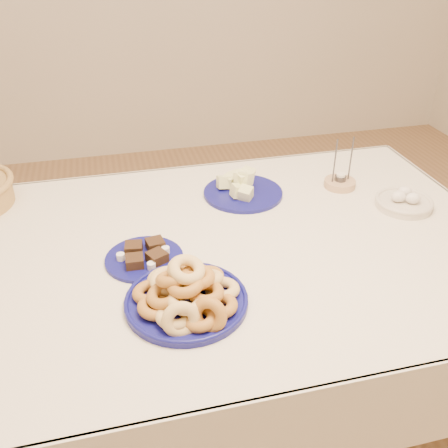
{
  "coord_description": "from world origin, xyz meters",
  "views": [
    {
      "loc": [
        -0.28,
        -1.17,
        1.56
      ],
      "look_at": [
        0.0,
        -0.05,
        0.85
      ],
      "focal_mm": 40.0,
      "sensor_mm": 36.0,
      "label": 1
    }
  ],
  "objects_px": {
    "melon_plate": "(241,188)",
    "candle_holder": "(340,182)",
    "dining_table": "(220,274)",
    "donut_platter": "(187,294)",
    "egg_bowl": "(404,202)",
    "brownie_plate": "(145,257)"
  },
  "relations": [
    {
      "from": "melon_plate",
      "to": "candle_holder",
      "type": "bearing_deg",
      "value": -4.72
    },
    {
      "from": "dining_table",
      "to": "donut_platter",
      "type": "bearing_deg",
      "value": -120.13
    },
    {
      "from": "candle_holder",
      "to": "egg_bowl",
      "type": "xyz_separation_m",
      "value": [
        0.14,
        -0.18,
        0.0
      ]
    },
    {
      "from": "melon_plate",
      "to": "brownie_plate",
      "type": "bearing_deg",
      "value": -139.55
    },
    {
      "from": "dining_table",
      "to": "brownie_plate",
      "type": "height_order",
      "value": "brownie_plate"
    },
    {
      "from": "donut_platter",
      "to": "melon_plate",
      "type": "distance_m",
      "value": 0.6
    },
    {
      "from": "dining_table",
      "to": "egg_bowl",
      "type": "distance_m",
      "value": 0.65
    },
    {
      "from": "donut_platter",
      "to": "egg_bowl",
      "type": "bearing_deg",
      "value": 21.97
    },
    {
      "from": "donut_platter",
      "to": "brownie_plate",
      "type": "distance_m",
      "value": 0.23
    },
    {
      "from": "donut_platter",
      "to": "egg_bowl",
      "type": "distance_m",
      "value": 0.84
    },
    {
      "from": "egg_bowl",
      "to": "brownie_plate",
      "type": "bearing_deg",
      "value": -173.52
    },
    {
      "from": "dining_table",
      "to": "candle_holder",
      "type": "height_order",
      "value": "candle_holder"
    },
    {
      "from": "brownie_plate",
      "to": "candle_holder",
      "type": "height_order",
      "value": "candle_holder"
    },
    {
      "from": "dining_table",
      "to": "candle_holder",
      "type": "distance_m",
      "value": 0.57
    },
    {
      "from": "brownie_plate",
      "to": "melon_plate",
      "type": "bearing_deg",
      "value": 40.45
    },
    {
      "from": "brownie_plate",
      "to": "egg_bowl",
      "type": "distance_m",
      "value": 0.86
    },
    {
      "from": "brownie_plate",
      "to": "egg_bowl",
      "type": "height_order",
      "value": "egg_bowl"
    },
    {
      "from": "donut_platter",
      "to": "brownie_plate",
      "type": "xyz_separation_m",
      "value": [
        -0.08,
        0.22,
        -0.02
      ]
    },
    {
      "from": "dining_table",
      "to": "brownie_plate",
      "type": "xyz_separation_m",
      "value": [
        -0.22,
        -0.03,
        0.12
      ]
    },
    {
      "from": "dining_table",
      "to": "melon_plate",
      "type": "bearing_deg",
      "value": 63.23
    },
    {
      "from": "candle_holder",
      "to": "egg_bowl",
      "type": "distance_m",
      "value": 0.23
    },
    {
      "from": "egg_bowl",
      "to": "melon_plate",
      "type": "bearing_deg",
      "value": 156.67
    }
  ]
}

